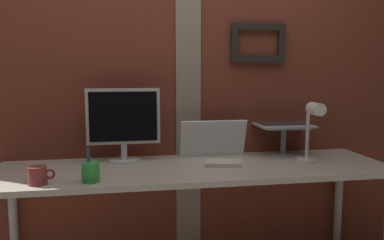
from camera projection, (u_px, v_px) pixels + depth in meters
name	position (u px, v px, depth m)	size (l,w,h in m)	color
brick_wall_back	(170.00, 77.00, 2.50)	(3.17, 0.16, 2.52)	brown
desk	(195.00, 179.00, 2.22)	(2.21, 0.64, 0.77)	beige
monitor	(123.00, 120.00, 2.31)	(0.43, 0.18, 0.43)	silver
laptop_stand	(283.00, 136.00, 2.49)	(0.28, 0.22, 0.19)	gray
laptop	(279.00, 115.00, 2.56)	(0.34, 0.32, 0.24)	#ADB2B7
whiteboard_panel	(213.00, 138.00, 2.45)	(0.41, 0.02, 0.24)	white
desk_lamp	(312.00, 126.00, 2.25)	(0.12, 0.20, 0.36)	white
pen_cup	(91.00, 172.00, 1.90)	(0.09, 0.09, 0.17)	green
coffee_mug	(38.00, 175.00, 1.86)	(0.13, 0.09, 0.09)	maroon
paper_clutter_stack	(223.00, 163.00, 2.24)	(0.20, 0.14, 0.02)	silver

